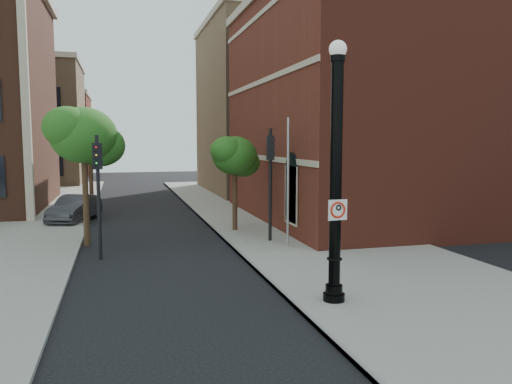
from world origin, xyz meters
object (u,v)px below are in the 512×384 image
object	(u,v)px
lamppost	(336,186)
no_parking_sign	(338,210)
parked_car	(75,209)
traffic_signal_left	(98,176)
traffic_signal_right	(270,166)

from	to	relation	value
lamppost	no_parking_sign	distance (m)	0.63
lamppost	parked_car	distance (m)	18.43
no_parking_sign	traffic_signal_left	bearing A→B (deg)	127.06
lamppost	traffic_signal_right	xyz separation A→B (m)	(0.71, 8.21, 0.10)
parked_car	traffic_signal_right	bearing A→B (deg)	-26.28
traffic_signal_left	no_parking_sign	bearing A→B (deg)	-69.26
no_parking_sign	parked_car	world-z (taller)	no_parking_sign
no_parking_sign	traffic_signal_left	distance (m)	9.57
traffic_signal_right	no_parking_sign	bearing A→B (deg)	-85.36
lamppost	parked_car	world-z (taller)	lamppost
parked_car	traffic_signal_left	distance (m)	9.85
no_parking_sign	parked_car	size ratio (longest dim) A/B	0.12
lamppost	no_parking_sign	world-z (taller)	lamppost
traffic_signal_left	lamppost	bearing A→B (deg)	-68.51
parked_car	traffic_signal_left	xyz separation A→B (m)	(1.62, -9.41, 2.38)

